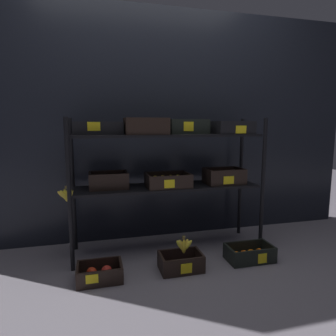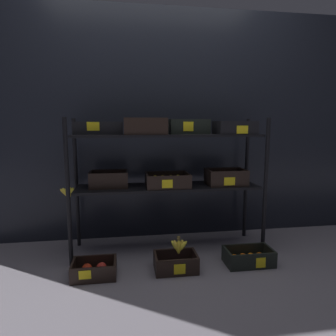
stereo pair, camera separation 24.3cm
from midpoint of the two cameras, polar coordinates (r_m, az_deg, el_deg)
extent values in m
plane|color=slate|center=(2.63, -2.75, -15.45)|extent=(10.00, 10.00, 0.00)
cube|color=black|center=(2.80, -4.53, 8.12)|extent=(3.95, 0.12, 2.10)
cylinder|color=black|center=(2.25, -21.61, -5.19)|extent=(0.03, 0.03, 1.12)
cylinder|color=black|center=(2.55, 15.38, -3.32)|extent=(0.03, 0.03, 1.12)
cylinder|color=black|center=(2.62, -20.56, -3.25)|extent=(0.03, 0.03, 1.12)
cylinder|color=black|center=(2.89, 11.60, -1.85)|extent=(0.03, 0.03, 1.12)
cube|color=black|center=(2.46, -2.84, -3.72)|extent=(1.51, 0.35, 0.02)
cube|color=black|center=(2.41, -2.91, 6.34)|extent=(1.51, 0.35, 0.02)
cube|color=black|center=(2.44, -14.26, -3.69)|extent=(0.31, 0.22, 0.01)
cube|color=black|center=(2.33, -14.31, -2.64)|extent=(0.31, 0.02, 0.12)
cube|color=black|center=(2.53, -14.32, -1.78)|extent=(0.31, 0.02, 0.12)
cube|color=black|center=(2.44, -17.74, -2.31)|extent=(0.02, 0.19, 0.12)
cube|color=black|center=(2.44, -10.89, -2.07)|extent=(0.02, 0.19, 0.12)
sphere|color=orange|center=(2.41, -15.96, -3.07)|extent=(0.06, 0.06, 0.06)
sphere|color=orange|center=(2.41, -14.34, -2.98)|extent=(0.06, 0.06, 0.06)
sphere|color=orange|center=(2.40, -12.57, -2.96)|extent=(0.06, 0.06, 0.06)
sphere|color=orange|center=(2.47, -15.89, -2.76)|extent=(0.06, 0.06, 0.06)
sphere|color=orange|center=(2.47, -14.38, -2.72)|extent=(0.06, 0.06, 0.06)
sphere|color=orange|center=(2.47, -12.61, -2.65)|extent=(0.06, 0.06, 0.06)
cube|color=black|center=(2.43, -2.89, -3.53)|extent=(0.36, 0.25, 0.01)
cube|color=black|center=(2.30, -2.31, -2.77)|extent=(0.36, 0.02, 0.10)
cube|color=black|center=(2.53, -3.43, -1.75)|extent=(0.36, 0.02, 0.10)
cube|color=black|center=(2.39, -6.90, -2.41)|extent=(0.02, 0.22, 0.10)
cube|color=black|center=(2.45, 1.00, -2.06)|extent=(0.02, 0.22, 0.10)
ellipsoid|color=yellow|center=(2.36, -4.99, -2.75)|extent=(0.06, 0.06, 0.08)
ellipsoid|color=yellow|center=(2.37, -3.51, -2.71)|extent=(0.06, 0.06, 0.08)
ellipsoid|color=yellow|center=(2.38, -1.96, -2.64)|extent=(0.06, 0.06, 0.08)
ellipsoid|color=yellow|center=(2.39, -0.45, -2.58)|extent=(0.06, 0.06, 0.08)
ellipsoid|color=yellow|center=(2.44, -5.39, -2.39)|extent=(0.06, 0.06, 0.08)
ellipsoid|color=yellow|center=(2.45, -3.89, -2.35)|extent=(0.06, 0.06, 0.08)
ellipsoid|color=yellow|center=(2.46, -2.27, -2.28)|extent=(0.06, 0.06, 0.08)
ellipsoid|color=yellow|center=(2.48, -0.91, -2.20)|extent=(0.06, 0.06, 0.08)
cube|color=yellow|center=(2.29, -2.76, -3.13)|extent=(0.08, 0.01, 0.07)
cube|color=black|center=(2.58, 8.15, -2.88)|extent=(0.33, 0.22, 0.01)
cube|color=black|center=(2.47, 9.08, -1.82)|extent=(0.33, 0.02, 0.12)
cube|color=black|center=(2.66, 7.34, -1.07)|extent=(0.33, 0.02, 0.12)
cube|color=black|center=(2.51, 4.88, -1.59)|extent=(0.02, 0.19, 0.12)
cube|color=black|center=(2.63, 11.33, -1.27)|extent=(0.02, 0.19, 0.12)
sphere|color=orange|center=(2.52, 7.38, -2.12)|extent=(0.07, 0.07, 0.07)
sphere|color=orange|center=(2.57, 9.57, -1.99)|extent=(0.07, 0.07, 0.07)
sphere|color=orange|center=(2.57, 6.85, -1.91)|extent=(0.07, 0.07, 0.07)
sphere|color=orange|center=(2.62, 8.94, -1.77)|extent=(0.07, 0.07, 0.07)
cube|color=yellow|center=(2.47, 8.99, -2.38)|extent=(0.09, 0.00, 0.07)
cube|color=black|center=(2.42, -16.24, 6.40)|extent=(0.38, 0.26, 0.01)
cube|color=black|center=(2.29, -16.39, 7.56)|extent=(0.38, 0.02, 0.09)
cube|color=black|center=(2.54, -16.20, 7.61)|extent=(0.38, 0.02, 0.09)
cube|color=black|center=(2.43, -20.58, 7.39)|extent=(0.02, 0.23, 0.09)
cube|color=black|center=(2.42, -11.97, 7.74)|extent=(0.02, 0.23, 0.09)
ellipsoid|color=brown|center=(2.36, -19.20, 7.20)|extent=(0.05, 0.05, 0.07)
ellipsoid|color=brown|center=(2.36, -17.69, 7.27)|extent=(0.05, 0.05, 0.07)
ellipsoid|color=brown|center=(2.36, -16.32, 7.32)|extent=(0.05, 0.05, 0.07)
ellipsoid|color=brown|center=(2.36, -14.84, 7.38)|extent=(0.05, 0.05, 0.07)
ellipsoid|color=brown|center=(2.36, -13.41, 7.43)|extent=(0.05, 0.05, 0.07)
ellipsoid|color=brown|center=(2.42, -19.02, 7.23)|extent=(0.05, 0.05, 0.07)
ellipsoid|color=brown|center=(2.42, -17.58, 7.29)|extent=(0.05, 0.05, 0.07)
ellipsoid|color=brown|center=(2.41, -16.33, 7.34)|extent=(0.05, 0.05, 0.07)
ellipsoid|color=brown|center=(2.42, -14.89, 7.40)|extent=(0.05, 0.05, 0.07)
ellipsoid|color=brown|center=(2.41, -13.49, 7.45)|extent=(0.05, 0.05, 0.07)
ellipsoid|color=brown|center=(2.48, -18.94, 7.25)|extent=(0.05, 0.05, 0.07)
ellipsoid|color=brown|center=(2.48, -17.59, 7.31)|extent=(0.05, 0.05, 0.07)
ellipsoid|color=brown|center=(2.47, -16.21, 7.36)|extent=(0.05, 0.05, 0.07)
ellipsoid|color=brown|center=(2.47, -14.90, 7.41)|extent=(0.05, 0.05, 0.07)
ellipsoid|color=brown|center=(2.47, -13.43, 7.47)|extent=(0.05, 0.05, 0.07)
cube|color=yellow|center=(2.29, -17.24, 7.73)|extent=(0.09, 0.01, 0.07)
cube|color=black|center=(2.34, -7.28, 6.61)|extent=(0.34, 0.23, 0.01)
cube|color=black|center=(2.23, -6.97, 8.21)|extent=(0.34, 0.02, 0.12)
cube|color=black|center=(2.44, -7.62, 8.20)|extent=(0.34, 0.02, 0.12)
cube|color=black|center=(2.32, -11.26, 8.11)|extent=(0.02, 0.20, 0.12)
cube|color=black|center=(2.36, -3.42, 8.26)|extent=(0.02, 0.20, 0.12)
sphere|color=gold|center=(2.30, -9.27, 7.59)|extent=(0.07, 0.07, 0.07)
sphere|color=#D9C649|center=(2.30, -7.07, 7.64)|extent=(0.07, 0.07, 0.07)
sphere|color=gold|center=(2.32, -5.36, 7.67)|extent=(0.07, 0.07, 0.07)
sphere|color=#E5C353|center=(2.36, -9.35, 7.61)|extent=(0.07, 0.07, 0.07)
sphere|color=#D2B752|center=(2.37, -7.32, 7.65)|extent=(0.07, 0.07, 0.07)
sphere|color=gold|center=(2.38, -5.53, 7.68)|extent=(0.07, 0.07, 0.07)
cube|color=black|center=(2.50, 0.94, 6.78)|extent=(0.33, 0.22, 0.01)
cube|color=black|center=(2.39, 1.60, 8.17)|extent=(0.33, 0.02, 0.11)
cube|color=black|center=(2.60, 0.33, 8.19)|extent=(0.33, 0.02, 0.11)
cube|color=black|center=(2.46, -2.59, 8.17)|extent=(0.02, 0.19, 0.11)
cube|color=black|center=(2.54, 4.35, 8.16)|extent=(0.02, 0.19, 0.11)
sphere|color=#8CB544|center=(2.45, -0.04, 7.74)|extent=(0.07, 0.07, 0.07)
sphere|color=#97BD44|center=(2.48, 2.30, 7.74)|extent=(0.07, 0.07, 0.07)
sphere|color=#87BA41|center=(2.51, -0.35, 7.75)|extent=(0.07, 0.07, 0.07)
sphere|color=#86B339|center=(2.54, 1.90, 7.76)|extent=(0.07, 0.07, 0.07)
cube|color=yellow|center=(2.38, 1.10, 8.08)|extent=(0.08, 0.01, 0.08)
cube|color=black|center=(2.54, 9.67, 6.70)|extent=(0.32, 0.24, 0.01)
cube|color=black|center=(2.44, 10.79, 7.85)|extent=(0.32, 0.02, 0.09)
cube|color=black|center=(2.65, 8.70, 7.93)|extent=(0.32, 0.02, 0.09)
cube|color=black|center=(2.48, 6.48, 7.95)|extent=(0.02, 0.21, 0.09)
cube|color=black|center=(2.61, 12.78, 7.81)|extent=(0.02, 0.21, 0.09)
ellipsoid|color=#A7BE5E|center=(2.49, 8.51, 7.88)|extent=(0.07, 0.07, 0.09)
ellipsoid|color=#B1BC5B|center=(2.51, 10.04, 7.85)|extent=(0.07, 0.07, 0.09)
ellipsoid|color=#BBB95A|center=(2.54, 11.53, 7.82)|extent=(0.07, 0.07, 0.09)
ellipsoid|color=#BEB856|center=(2.55, 7.93, 7.91)|extent=(0.07, 0.07, 0.09)
ellipsoid|color=#BDBA5A|center=(2.57, 9.30, 7.88)|extent=(0.07, 0.07, 0.09)
ellipsoid|color=tan|center=(2.61, 10.93, 7.84)|extent=(0.07, 0.07, 0.09)
cube|color=yellow|center=(2.44, 11.26, 7.34)|extent=(0.09, 0.01, 0.06)
cylinder|color=brown|center=(2.47, -21.87, -3.56)|extent=(0.02, 0.02, 0.02)
ellipsoid|color=yellow|center=(2.50, -22.41, -4.97)|extent=(0.10, 0.03, 0.09)
ellipsoid|color=yellow|center=(2.48, -22.23, -5.04)|extent=(0.08, 0.03, 0.11)
ellipsoid|color=yellow|center=(2.49, -21.94, -4.99)|extent=(0.05, 0.03, 0.11)
ellipsoid|color=yellow|center=(2.48, -21.68, -5.00)|extent=(0.05, 0.03, 0.11)
ellipsoid|color=yellow|center=(2.48, -21.44, -5.01)|extent=(0.08, 0.03, 0.11)
ellipsoid|color=yellow|center=(2.48, -21.21, -4.99)|extent=(0.10, 0.03, 0.09)
cube|color=black|center=(2.24, -16.35, -20.11)|extent=(0.31, 0.21, 0.01)
cube|color=black|center=(2.13, -16.51, -19.98)|extent=(0.31, 0.02, 0.10)
cube|color=black|center=(2.30, -16.32, -17.70)|extent=(0.31, 0.02, 0.10)
cube|color=black|center=(2.23, -20.37, -18.84)|extent=(0.02, 0.18, 0.10)
cube|color=black|center=(2.21, -12.42, -18.68)|extent=(0.02, 0.18, 0.10)
sphere|color=red|center=(2.20, -17.69, -19.54)|extent=(0.07, 0.07, 0.07)
sphere|color=red|center=(2.20, -14.90, -19.44)|extent=(0.07, 0.07, 0.07)
sphere|color=red|center=(2.25, -17.82, -18.86)|extent=(0.07, 0.07, 0.07)
sphere|color=red|center=(2.25, -15.09, -18.76)|extent=(0.07, 0.07, 0.07)
cube|color=yellow|center=(2.12, -17.98, -19.94)|extent=(0.08, 0.01, 0.06)
cube|color=black|center=(2.29, -0.69, -19.09)|extent=(0.31, 0.20, 0.01)
cube|color=black|center=(2.18, -0.09, -18.71)|extent=(0.31, 0.02, 0.12)
cube|color=black|center=(2.35, -1.26, -16.68)|extent=(0.31, 0.02, 0.12)
cube|color=black|center=(2.24, -4.58, -18.02)|extent=(0.02, 0.17, 0.12)
cube|color=black|center=(2.30, 3.06, -17.24)|extent=(0.02, 0.17, 0.12)
sphere|color=#642845|center=(2.24, -2.85, -18.99)|extent=(0.05, 0.05, 0.05)
sphere|color=#562354|center=(2.25, -1.27, -18.83)|extent=(0.05, 0.05, 0.05)
sphere|color=#5A2351|center=(2.26, 0.18, -18.66)|extent=(0.05, 0.05, 0.05)
sphere|color=#691C5B|center=(2.27, 1.76, -18.53)|extent=(0.05, 0.05, 0.05)
sphere|color=#682357|center=(2.29, -3.11, -18.31)|extent=(0.05, 0.05, 0.05)
sphere|color=#682D4A|center=(2.30, -1.66, -18.17)|extent=(0.05, 0.05, 0.05)
sphere|color=#5B1B57|center=(2.31, -0.11, -18.02)|extent=(0.05, 0.05, 0.05)
sphere|color=#651B51|center=(2.33, 1.26, -17.83)|extent=(0.05, 0.05, 0.05)
cube|color=yellow|center=(2.18, 0.24, -19.03)|extent=(0.08, 0.01, 0.07)
cube|color=black|center=(2.49, 12.72, -17.00)|extent=(0.36, 0.21, 0.01)
cube|color=black|center=(2.38, 13.86, -16.56)|extent=(0.36, 0.02, 0.11)
cube|color=black|center=(2.54, 11.76, -14.89)|extent=(0.36, 0.02, 0.11)
cube|color=black|center=(2.39, 8.92, -16.32)|extent=(0.02, 0.18, 0.11)
cube|color=black|center=(2.54, 16.38, -15.06)|extent=(0.02, 0.18, 0.11)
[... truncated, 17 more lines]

